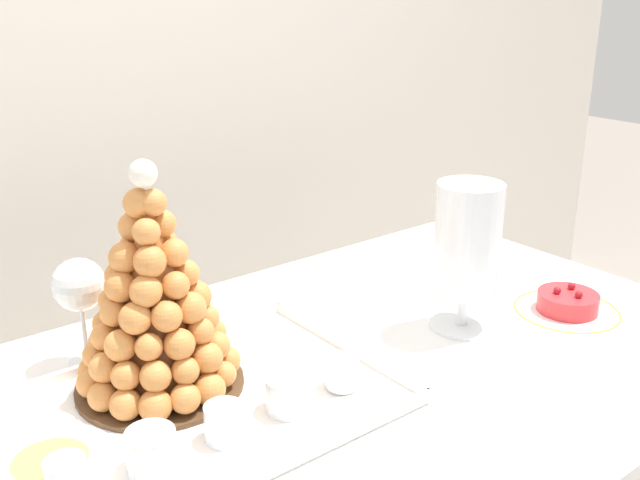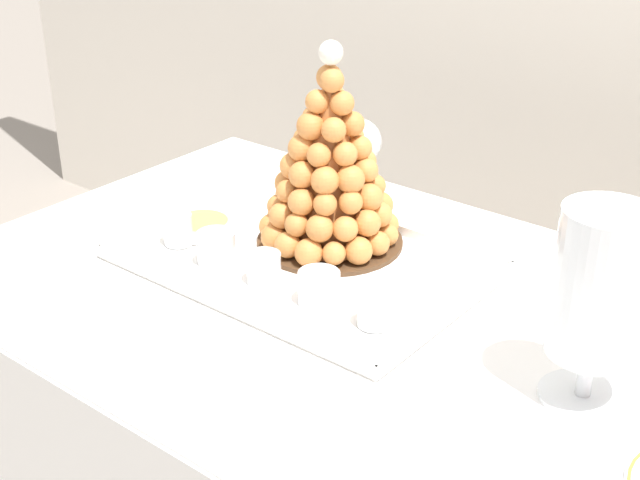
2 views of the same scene
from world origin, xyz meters
name	(u,v)px [view 2 (image 2 of 2)]	position (x,y,z in m)	size (l,w,h in m)	color
buffet_table	(392,371)	(0.00, 0.00, 0.64)	(1.47, 0.84, 0.74)	brown
serving_tray	(303,263)	(-0.21, 0.03, 0.75)	(0.58, 0.39, 0.02)	white
croquembouche	(330,170)	(-0.21, 0.11, 0.89)	(0.25, 0.25, 0.35)	#4C331E
dessert_cup_left	(178,230)	(-0.41, -0.05, 0.78)	(0.05, 0.05, 0.05)	silver
dessert_cup_mid_left	(217,249)	(-0.31, -0.06, 0.78)	(0.06, 0.06, 0.05)	silver
dessert_cup_centre	(264,270)	(-0.21, -0.06, 0.77)	(0.05, 0.05, 0.05)	silver
dessert_cup_mid_right	(319,289)	(-0.10, -0.05, 0.78)	(0.06, 0.06, 0.05)	silver
dessert_cup_right	(377,313)	(0.00, -0.05, 0.77)	(0.05, 0.05, 0.05)	silver
creme_brulee_ramekin	(202,226)	(-0.41, 0.01, 0.76)	(0.10, 0.10, 0.02)	white
macaron_goblet	(599,290)	(0.30, -0.02, 0.90)	(0.11, 0.11, 0.26)	white
wine_glass	(358,144)	(-0.27, 0.27, 0.88)	(0.08, 0.08, 0.18)	silver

